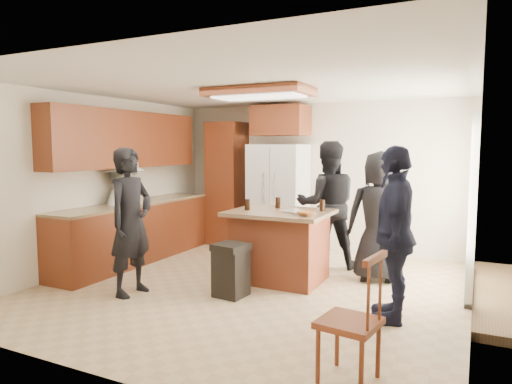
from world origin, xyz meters
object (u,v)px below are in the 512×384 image
at_px(spindle_chair, 352,323).
at_px(trash_bin, 231,270).
at_px(person_behind_right, 379,216).
at_px(refrigerator, 278,197).
at_px(person_behind_left, 327,205).
at_px(kitchen_island, 280,245).
at_px(person_side_right, 394,234).
at_px(person_front_left, 131,222).
at_px(person_counter, 125,210).

bearing_deg(spindle_chair, trash_bin, 143.20).
bearing_deg(person_behind_right, refrigerator, -43.81).
xyz_separation_m(person_behind_left, kitchen_island, (-0.36, -0.91, -0.45)).
bearing_deg(person_behind_right, person_behind_left, -37.29).
relative_size(person_behind_right, spindle_chair, 1.72).
bearing_deg(person_side_right, trash_bin, -96.81).
bearing_deg(spindle_chair, person_behind_left, 110.46).
bearing_deg(person_behind_right, spindle_chair, 83.35).
distance_m(refrigerator, spindle_chair, 4.47).
height_order(person_front_left, person_counter, person_front_left).
bearing_deg(person_front_left, person_side_right, -78.36).
xyz_separation_m(person_counter, trash_bin, (2.17, -0.63, -0.49)).
bearing_deg(trash_bin, spindle_chair, -36.80).
xyz_separation_m(person_front_left, kitchen_island, (1.38, 1.29, -0.40)).
bearing_deg(refrigerator, person_behind_right, -30.13).
relative_size(person_side_right, trash_bin, 2.83).
xyz_separation_m(person_counter, kitchen_island, (2.44, 0.21, -0.34)).
height_order(person_side_right, spindle_chair, person_side_right).
distance_m(person_front_left, kitchen_island, 1.93).
height_order(person_front_left, trash_bin, person_front_left).
distance_m(person_front_left, person_counter, 1.52).
distance_m(trash_bin, spindle_chair, 2.22).
distance_m(person_side_right, refrigerator, 3.36).
distance_m(person_counter, refrigerator, 2.53).
xyz_separation_m(person_side_right, trash_bin, (-1.84, -0.07, -0.57)).
height_order(kitchen_island, trash_bin, kitchen_island).
height_order(person_counter, trash_bin, person_counter).
distance_m(person_behind_right, person_side_right, 1.39).
bearing_deg(kitchen_island, person_behind_right, 25.34).
bearing_deg(person_front_left, spindle_chair, -105.29).
bearing_deg(refrigerator, person_behind_left, -34.49).
bearing_deg(person_behind_right, person_side_right, 93.30).
bearing_deg(trash_bin, person_behind_left, 70.42).
bearing_deg(person_behind_right, person_counter, -1.71).
distance_m(person_counter, trash_bin, 2.31).
bearing_deg(spindle_chair, person_front_left, 163.03).
relative_size(person_behind_left, spindle_chair, 1.86).
distance_m(kitchen_island, spindle_chair, 2.64).
relative_size(person_behind_left, person_behind_right, 1.08).
xyz_separation_m(person_behind_left, refrigerator, (-1.10, 0.75, -0.02)).
relative_size(person_behind_left, person_side_right, 1.04).
bearing_deg(person_side_right, kitchen_island, -125.14).
height_order(person_front_left, kitchen_island, person_front_left).
relative_size(person_side_right, spindle_chair, 1.79).
bearing_deg(person_behind_left, person_front_left, 27.42).
relative_size(refrigerator, kitchen_island, 1.41).
bearing_deg(person_counter, person_behind_right, -94.67).
relative_size(person_side_right, refrigerator, 0.99).
xyz_separation_m(person_behind_right, refrigerator, (-1.91, 1.11, 0.04)).
bearing_deg(trash_bin, refrigerator, 100.64).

